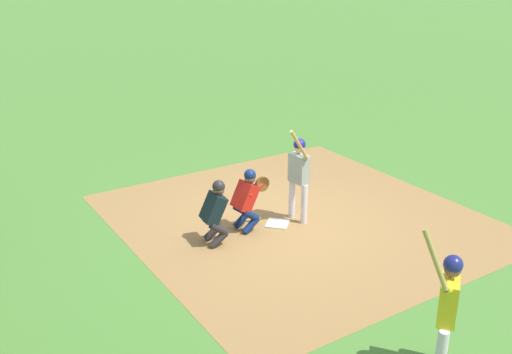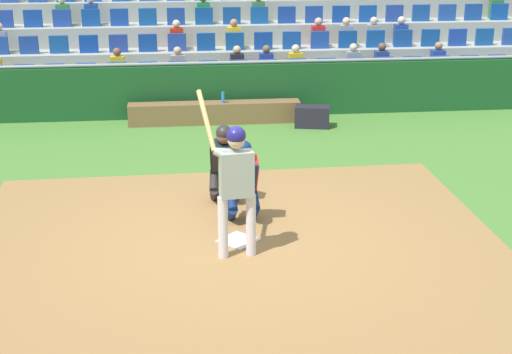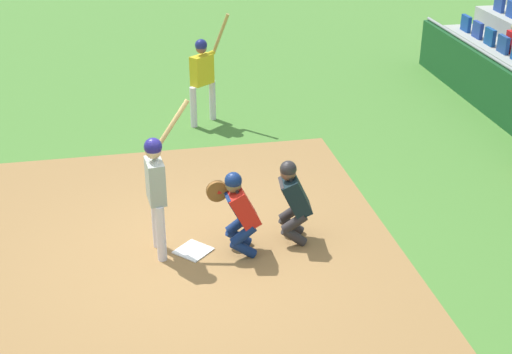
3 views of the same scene
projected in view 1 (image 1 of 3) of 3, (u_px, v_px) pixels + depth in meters
The scene contains 7 objects.
ground_plane at pixel (277, 224), 11.87m from camera, with size 160.00×160.00×0.00m, color #487C32.
infield_dirt_patch at pixel (297, 218), 12.11m from camera, with size 7.18×6.85×0.01m, color olive.
home_plate_marker at pixel (277, 223), 11.86m from camera, with size 0.44×0.44×0.02m, color white.
batter_at_plate at pixel (299, 171), 11.64m from camera, with size 0.73×0.68×2.12m.
catcher_crouching at pixel (248, 196), 11.39m from camera, with size 0.48×0.73×1.28m.
home_plate_umpire at pixel (215, 209), 10.84m from camera, with size 0.49×0.50×1.28m.
on_deck_batter at pixel (447, 303), 7.27m from camera, with size 0.53×0.88×2.23m.
Camera 1 is at (8.92, -5.97, 5.16)m, focal length 40.83 mm.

